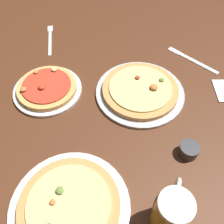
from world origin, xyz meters
TOP-DOWN VIEW (x-y plane):
  - ground_plane at (0.00, 0.00)m, footprint 2.40×2.40m
  - pizza_plate_near at (-0.02, -0.34)m, footprint 0.34×0.34m
  - pizza_plate_far at (0.07, 0.13)m, footprint 0.34×0.34m
  - pizza_plate_side at (-0.27, 0.04)m, footprint 0.26×0.26m
  - beer_mug_dark at (0.24, -0.30)m, footprint 0.09×0.14m
  - ramekin_sauce at (0.27, -0.08)m, footprint 0.06×0.06m
  - knife_right at (0.25, 0.38)m, footprint 0.23×0.13m
  - fork_spare at (-0.40, 0.35)m, footprint 0.11×0.21m

SIDE VIEW (x-z plane):
  - ground_plane at x=0.00m, z-range -0.03..0.00m
  - fork_spare at x=-0.40m, z-range 0.00..0.01m
  - knife_right at x=0.25m, z-range 0.00..0.01m
  - pizza_plate_near at x=-0.02m, z-range -0.01..0.04m
  - pizza_plate_far at x=0.07m, z-range -0.01..0.04m
  - pizza_plate_side at x=-0.27m, z-range -0.01..0.04m
  - ramekin_sauce at x=0.27m, z-range 0.00..0.04m
  - beer_mug_dark at x=0.24m, z-range 0.00..0.14m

